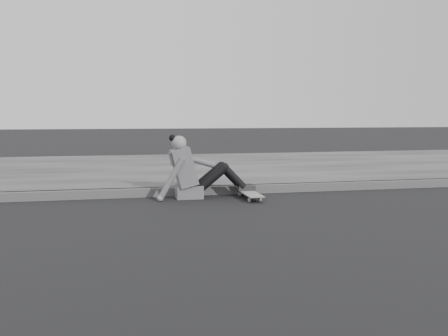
% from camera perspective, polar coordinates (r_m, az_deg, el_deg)
% --- Properties ---
extents(ground, '(80.00, 80.00, 0.00)m').
position_cam_1_polar(ground, '(4.61, -3.02, -8.20)').
color(ground, black).
rests_on(ground, ground).
extents(curb, '(24.00, 0.16, 0.12)m').
position_cam_1_polar(curb, '(7.11, -6.38, -2.70)').
color(curb, '#4A4A4A').
rests_on(curb, ground).
extents(sidewalk, '(24.00, 6.00, 0.12)m').
position_cam_1_polar(sidewalk, '(10.10, -8.16, -0.15)').
color(sidewalk, '#3E3E3E').
rests_on(sidewalk, ground).
extents(skateboard, '(0.20, 0.78, 0.09)m').
position_cam_1_polar(skateboard, '(6.83, 2.94, -2.93)').
color(skateboard, gray).
rests_on(skateboard, ground).
extents(seated_woman, '(1.38, 0.46, 0.88)m').
position_cam_1_polar(seated_woman, '(6.88, -3.50, -0.44)').
color(seated_woman, '#58585B').
rests_on(seated_woman, ground).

